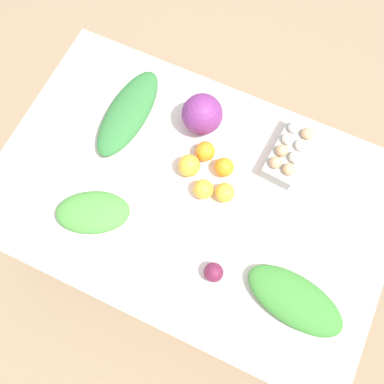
{
  "coord_description": "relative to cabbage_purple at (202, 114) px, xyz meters",
  "views": [
    {
      "loc": [
        -0.21,
        0.44,
        2.17
      ],
      "look_at": [
        0.0,
        0.0,
        0.76
      ],
      "focal_mm": 40.0,
      "sensor_mm": 36.0,
      "label": 1
    }
  ],
  "objects": [
    {
      "name": "ground_plane",
      "position": [
        -0.08,
        0.27,
        -0.82
      ],
      "size": [
        8.0,
        8.0,
        0.0
      ],
      "primitive_type": "plane",
      "color": "#937A5B"
    },
    {
      "name": "dining_table",
      "position": [
        -0.08,
        0.27,
        -0.17
      ],
      "size": [
        1.41,
        0.92,
        0.74
      ],
      "color": "silver",
      "rests_on": "ground_plane"
    },
    {
      "name": "cabbage_purple",
      "position": [
        0.0,
        0.0,
        0.0
      ],
      "size": [
        0.15,
        0.15,
        0.15
      ],
      "primitive_type": "sphere",
      "color": "#7A2D75",
      "rests_on": "dining_table"
    },
    {
      "name": "egg_carton",
      "position": [
        -0.34,
        -0.01,
        -0.03
      ],
      "size": [
        0.13,
        0.25,
        0.09
      ],
      "rotation": [
        0.0,
        0.0,
        4.64
      ],
      "color": "#A8A8A3",
      "rests_on": "dining_table"
    },
    {
      "name": "greens_bunch_dandelion",
      "position": [
        0.19,
        0.48,
        -0.04
      ],
      "size": [
        0.3,
        0.25,
        0.07
      ],
      "primitive_type": "ellipsoid",
      "rotation": [
        0.0,
        0.0,
        3.6
      ],
      "color": "#4C933D",
      "rests_on": "dining_table"
    },
    {
      "name": "greens_bunch_scallion",
      "position": [
        -0.54,
        0.46,
        -0.04
      ],
      "size": [
        0.35,
        0.21,
        0.06
      ],
      "primitive_type": "ellipsoid",
      "rotation": [
        0.0,
        0.0,
        6.13
      ],
      "color": "#3D8433",
      "rests_on": "dining_table"
    },
    {
      "name": "greens_bunch_beet_tops",
      "position": [
        0.26,
        0.09,
        -0.04
      ],
      "size": [
        0.15,
        0.39,
        0.07
      ],
      "primitive_type": "ellipsoid",
      "rotation": [
        0.0,
        0.0,
        4.7
      ],
      "color": "#337538",
      "rests_on": "dining_table"
    },
    {
      "name": "beet_root",
      "position": [
        -0.27,
        0.49,
        -0.04
      ],
      "size": [
        0.07,
        0.07,
        0.07
      ],
      "primitive_type": "sphere",
      "color": "maroon",
      "rests_on": "dining_table"
    },
    {
      "name": "orange_0",
      "position": [
        -0.15,
        0.14,
        -0.04
      ],
      "size": [
        0.07,
        0.07,
        0.07
      ],
      "primitive_type": "sphere",
      "color": "orange",
      "rests_on": "dining_table"
    },
    {
      "name": "orange_1",
      "position": [
        -0.19,
        0.23,
        -0.04
      ],
      "size": [
        0.07,
        0.07,
        0.07
      ],
      "primitive_type": "sphere",
      "color": "#F9A833",
      "rests_on": "dining_table"
    },
    {
      "name": "orange_2",
      "position": [
        -0.06,
        0.11,
        -0.04
      ],
      "size": [
        0.07,
        0.07,
        0.07
      ],
      "primitive_type": "sphere",
      "color": "orange",
      "rests_on": "dining_table"
    },
    {
      "name": "orange_3",
      "position": [
        -0.04,
        0.19,
        -0.03
      ],
      "size": [
        0.08,
        0.08,
        0.08
      ],
      "primitive_type": "sphere",
      "color": "#F9A833",
      "rests_on": "dining_table"
    },
    {
      "name": "orange_4",
      "position": [
        -0.12,
        0.25,
        -0.04
      ],
      "size": [
        0.07,
        0.07,
        0.07
      ],
      "primitive_type": "sphere",
      "color": "#F9A833",
      "rests_on": "dining_table"
    }
  ]
}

